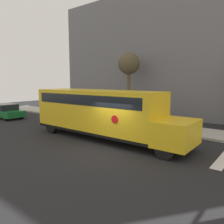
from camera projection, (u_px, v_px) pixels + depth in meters
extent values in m
plane|color=black|center=(112.00, 149.00, 12.00)|extent=(60.00, 60.00, 0.00)
cube|color=#B2ADA3|center=(163.00, 128.00, 17.04)|extent=(44.00, 3.00, 0.15)
cube|color=slate|center=(195.00, 52.00, 21.19)|extent=(32.00, 4.00, 12.94)
cube|color=white|center=(224.00, 159.00, 10.37)|extent=(0.50, 3.20, 0.01)
cube|color=yellow|center=(96.00, 111.00, 14.20)|extent=(9.04, 2.50, 2.64)
cube|color=yellow|center=(176.00, 133.00, 10.98)|extent=(1.80, 2.50, 1.29)
cube|color=black|center=(97.00, 129.00, 14.38)|extent=(9.04, 2.54, 0.16)
cube|color=black|center=(96.00, 99.00, 14.09)|extent=(8.31, 2.53, 0.64)
cylinder|color=red|center=(115.00, 119.00, 11.69)|extent=(0.44, 0.02, 0.44)
cylinder|color=black|center=(182.00, 140.00, 11.96)|extent=(1.00, 0.30, 1.00)
cylinder|color=black|center=(165.00, 149.00, 10.28)|extent=(1.00, 0.30, 1.00)
cylinder|color=black|center=(75.00, 122.00, 17.25)|extent=(1.00, 0.30, 1.00)
cylinder|color=black|center=(52.00, 126.00, 15.57)|extent=(1.00, 0.30, 1.00)
cube|color=#196B2D|center=(7.00, 113.00, 21.81)|extent=(4.07, 1.84, 0.60)
cube|color=#1E2328|center=(5.00, 107.00, 21.87)|extent=(2.28, 1.69, 0.58)
cylinder|color=black|center=(22.00, 115.00, 21.63)|extent=(0.64, 0.22, 0.64)
cylinder|color=black|center=(5.00, 117.00, 20.39)|extent=(0.64, 0.22, 0.64)
cylinder|color=black|center=(8.00, 113.00, 23.28)|extent=(0.64, 0.22, 0.64)
cylinder|color=brown|center=(129.00, 94.00, 21.84)|extent=(0.34, 0.34, 4.74)
sphere|color=brown|center=(129.00, 64.00, 21.41)|extent=(2.14, 2.14, 2.14)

